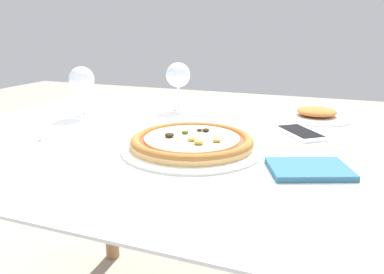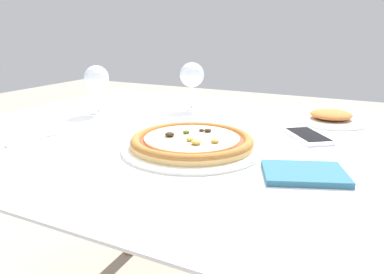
% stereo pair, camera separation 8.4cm
% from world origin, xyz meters
% --- Properties ---
extents(dining_table, '(1.25, 1.03, 0.75)m').
position_xyz_m(dining_table, '(0.00, 0.00, 0.67)').
color(dining_table, '#997047').
rests_on(dining_table, ground_plane).
extents(pizza_plate, '(0.32, 0.32, 0.04)m').
position_xyz_m(pizza_plate, '(0.08, -0.12, 0.77)').
color(pizza_plate, white).
rests_on(pizza_plate, dining_table).
extents(fork, '(0.04, 0.17, 0.00)m').
position_xyz_m(fork, '(-0.30, -0.22, 0.76)').
color(fork, silver).
rests_on(fork, dining_table).
extents(wine_glass_far_left, '(0.08, 0.08, 0.15)m').
position_xyz_m(wine_glass_far_left, '(-0.37, 0.08, 0.86)').
color(wine_glass_far_left, silver).
rests_on(wine_glass_far_left, dining_table).
extents(wine_glass_far_right, '(0.08, 0.08, 0.16)m').
position_xyz_m(wine_glass_far_right, '(-0.12, 0.27, 0.87)').
color(wine_glass_far_right, silver).
rests_on(wine_glass_far_right, dining_table).
extents(cell_phone, '(0.14, 0.16, 0.01)m').
position_xyz_m(cell_phone, '(0.29, 0.09, 0.76)').
color(cell_phone, white).
rests_on(cell_phone, dining_table).
extents(side_plate, '(0.20, 0.20, 0.04)m').
position_xyz_m(side_plate, '(0.32, 0.29, 0.77)').
color(side_plate, white).
rests_on(side_plate, dining_table).
extents(napkin_folded, '(0.18, 0.16, 0.01)m').
position_xyz_m(napkin_folded, '(0.33, -0.17, 0.76)').
color(napkin_folded, '#2D607A').
rests_on(napkin_folded, dining_table).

